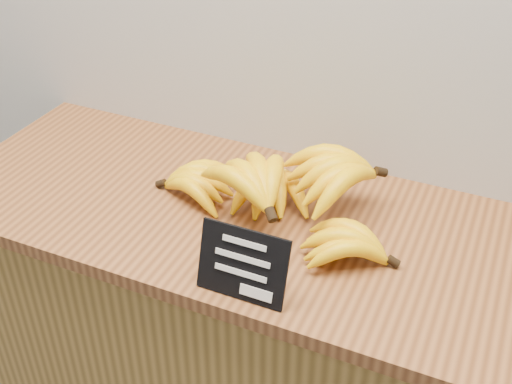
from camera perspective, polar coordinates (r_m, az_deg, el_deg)
name	(u,v)px	position (r m, az deg, el deg)	size (l,w,h in m)	color
counter	(264,374)	(1.63, 0.75, -15.88)	(1.31, 0.50, 0.90)	olive
counter_top	(266,222)	(1.30, 0.90, -2.68)	(1.40, 0.54, 0.03)	brown
chalkboard_sign	(242,264)	(1.08, -1.22, -6.46)	(0.16, 0.01, 0.13)	black
banana_pile	(280,192)	(1.26, 2.14, -0.02)	(0.53, 0.31, 0.13)	yellow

